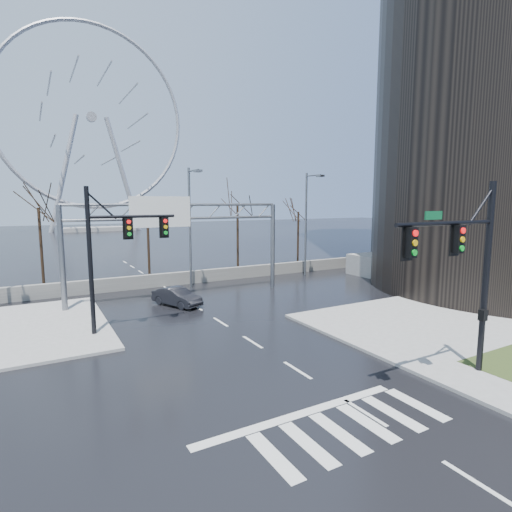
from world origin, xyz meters
TOP-DOWN VIEW (x-y plane):
  - ground at (0.00, 0.00)m, footprint 260.00×260.00m
  - sidewalk_right_ext at (10.00, 2.00)m, footprint 12.00×10.00m
  - sidewalk_far at (-11.00, 12.00)m, footprint 10.00×12.00m
  - tower_podium at (29.00, 8.00)m, footprint 22.00×18.00m
  - barrier_wall at (0.00, 20.00)m, footprint 52.00×0.50m
  - signal_mast_near at (5.14, -4.04)m, footprint 5.52×0.41m
  - signal_mast_far at (-5.87, 8.96)m, footprint 4.72×0.41m
  - sign_gantry at (-0.38, 14.96)m, footprint 16.36×0.40m
  - streetlight_mid at (2.00, 18.16)m, footprint 0.50×2.55m
  - streetlight_right at (14.00, 18.16)m, footprint 0.50×2.55m
  - tree_left at (-9.00, 23.50)m, footprint 3.75×3.75m
  - tree_center at (0.00, 24.50)m, footprint 3.25×3.25m
  - tree_right at (9.00, 23.50)m, footprint 3.90×3.90m
  - tree_far_right at (17.00, 24.00)m, footprint 3.40×3.40m
  - ferris_wheel at (5.00, 95.00)m, footprint 45.00×6.00m
  - car at (-1.06, 13.03)m, footprint 2.82×4.08m

SIDE VIEW (x-z plane):
  - ground at x=0.00m, z-range 0.00..0.00m
  - sidewalk_right_ext at x=10.00m, z-range 0.00..0.15m
  - sidewalk_far at x=-11.00m, z-range 0.00..0.15m
  - barrier_wall at x=0.00m, z-range 0.00..1.10m
  - car at x=-1.06m, z-range 0.00..1.27m
  - tower_podium at x=29.00m, z-range 0.00..2.00m
  - signal_mast_far at x=-5.87m, z-range 0.83..8.83m
  - signal_mast_near at x=5.14m, z-range 0.87..8.87m
  - tree_center at x=0.00m, z-range 1.92..8.42m
  - sign_gantry at x=-0.38m, z-range 1.38..8.98m
  - tree_far_right at x=17.00m, z-range 2.01..8.81m
  - streetlight_mid at x=2.00m, z-range 0.89..10.89m
  - streetlight_right at x=14.00m, z-range 0.89..10.89m
  - tree_left at x=-9.00m, z-range 2.23..9.73m
  - tree_right at x=9.00m, z-range 2.32..10.12m
  - ferris_wheel at x=5.00m, z-range 0.68..51.59m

